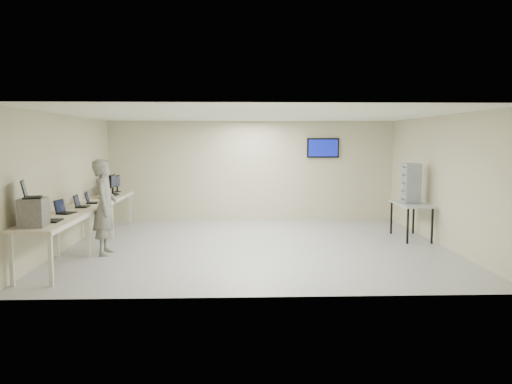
{
  "coord_description": "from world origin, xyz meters",
  "views": [
    {
      "loc": [
        -0.38,
        -10.54,
        2.28
      ],
      "look_at": [
        0.0,
        0.2,
        1.15
      ],
      "focal_mm": 35.0,
      "sensor_mm": 36.0,
      "label": 1
    }
  ],
  "objects_px": {
    "soldier": "(105,207)",
    "side_table": "(411,206)",
    "workbench": "(87,209)",
    "equipment_box": "(33,212)"
  },
  "relations": [
    {
      "from": "soldier",
      "to": "side_table",
      "type": "bearing_deg",
      "value": -83.17
    },
    {
      "from": "workbench",
      "to": "equipment_box",
      "type": "relative_size",
      "value": 13.15
    },
    {
      "from": "workbench",
      "to": "soldier",
      "type": "relative_size",
      "value": 3.16
    },
    {
      "from": "workbench",
      "to": "soldier",
      "type": "height_order",
      "value": "soldier"
    },
    {
      "from": "workbench",
      "to": "side_table",
      "type": "distance_m",
      "value": 7.22
    },
    {
      "from": "equipment_box",
      "to": "side_table",
      "type": "relative_size",
      "value": 0.33
    },
    {
      "from": "equipment_box",
      "to": "side_table",
      "type": "height_order",
      "value": "equipment_box"
    },
    {
      "from": "soldier",
      "to": "side_table",
      "type": "relative_size",
      "value": 1.38
    },
    {
      "from": "workbench",
      "to": "side_table",
      "type": "relative_size",
      "value": 4.36
    },
    {
      "from": "side_table",
      "to": "soldier",
      "type": "bearing_deg",
      "value": -168.52
    }
  ]
}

